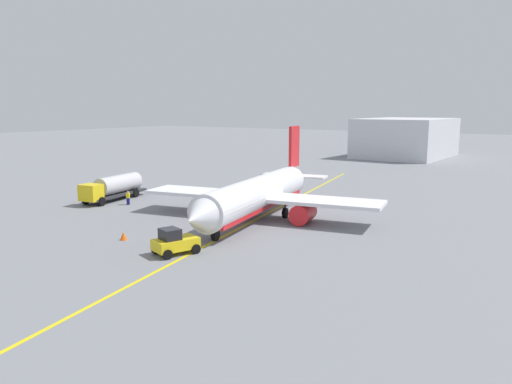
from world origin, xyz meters
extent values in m
plane|color=slate|center=(0.00, 0.00, 0.00)|extent=(400.00, 400.00, 0.00)
cylinder|color=white|center=(0.00, 0.00, 2.78)|extent=(22.84, 7.42, 3.55)
cube|color=red|center=(0.00, 0.00, 1.80)|extent=(21.49, 6.57, 0.99)
cone|color=white|center=(12.34, 2.18, 2.78)|extent=(3.68, 3.90, 3.41)
cone|color=white|center=(-12.96, -2.29, 3.13)|extent=(4.85, 3.74, 3.02)
cube|color=red|center=(-12.34, -2.18, 6.95)|extent=(3.21, 0.91, 5.20)
cube|color=white|center=(-12.34, -2.18, 3.18)|extent=(3.82, 8.69, 0.24)
cube|color=white|center=(-0.98, -0.17, 2.33)|extent=(9.33, 26.92, 0.36)
cylinder|color=red|center=(-1.10, 5.09, 1.08)|extent=(3.52, 2.62, 2.10)
cylinder|color=red|center=(0.71, -5.16, 1.08)|extent=(3.52, 2.62, 2.10)
cylinder|color=#4C4C51|center=(9.26, 1.63, 1.13)|extent=(0.24, 0.24, 1.16)
cylinder|color=black|center=(9.26, 1.63, 0.55)|extent=(1.15, 0.58, 1.10)
cylinder|color=#4C4C51|center=(-2.42, 2.21, 1.13)|extent=(0.24, 0.24, 1.16)
cylinder|color=black|center=(-2.42, 2.21, 0.55)|extent=(1.15, 0.58, 1.10)
cylinder|color=#4C4C51|center=(-1.52, -2.91, 1.13)|extent=(0.24, 0.24, 1.16)
cylinder|color=black|center=(-1.52, -2.91, 0.55)|extent=(1.15, 0.58, 1.10)
cube|color=#2D2D33|center=(0.04, -21.78, 0.70)|extent=(10.23, 4.06, 0.30)
cube|color=yellow|center=(4.56, -21.04, 1.65)|extent=(2.36, 2.69, 2.00)
cube|color=black|center=(5.45, -20.90, 2.05)|extent=(0.48, 2.00, 0.90)
cylinder|color=silver|center=(-0.55, -21.87, 2.00)|extent=(7.44, 3.42, 2.30)
cylinder|color=black|center=(3.97, -19.87, 0.55)|extent=(1.14, 0.52, 1.10)
cylinder|color=black|center=(4.37, -22.34, 0.55)|extent=(1.14, 0.52, 1.10)
cylinder|color=black|center=(-2.63, -20.94, 0.55)|extent=(1.14, 0.52, 1.10)
cylinder|color=black|center=(-2.23, -23.41, 0.55)|extent=(1.14, 0.52, 1.10)
cube|color=yellow|center=(14.29, 1.40, 0.85)|extent=(4.06, 3.08, 0.90)
cube|color=black|center=(14.76, 1.23, 1.75)|extent=(1.85, 1.97, 0.90)
cylinder|color=black|center=(12.73, 0.89, 0.40)|extent=(0.85, 0.55, 0.80)
cylinder|color=black|center=(13.39, 2.77, 0.40)|extent=(0.85, 0.55, 0.80)
cylinder|color=black|center=(15.18, 0.02, 0.40)|extent=(0.85, 0.55, 0.80)
cylinder|color=black|center=(15.84, 1.91, 0.40)|extent=(0.85, 0.55, 0.80)
cube|color=navy|center=(1.60, -17.83, 0.42)|extent=(0.54, 0.51, 0.85)
cube|color=yellow|center=(1.60, -17.83, 1.15)|extent=(0.63, 0.59, 0.60)
sphere|color=tan|center=(1.60, -17.83, 1.59)|extent=(0.24, 0.24, 0.24)
cone|color=#F2590F|center=(13.61, -5.54, 0.37)|extent=(0.66, 0.66, 0.74)
cube|color=silver|center=(-77.96, -7.17, 4.61)|extent=(26.80, 19.69, 9.22)
cube|color=#4C515B|center=(-78.40, -16.45, 3.23)|extent=(18.15, 1.03, 6.09)
cube|color=yellow|center=(0.00, 0.00, 0.01)|extent=(80.66, 14.51, 0.01)
camera|label=1|loc=(44.13, 28.61, 11.91)|focal=35.19mm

